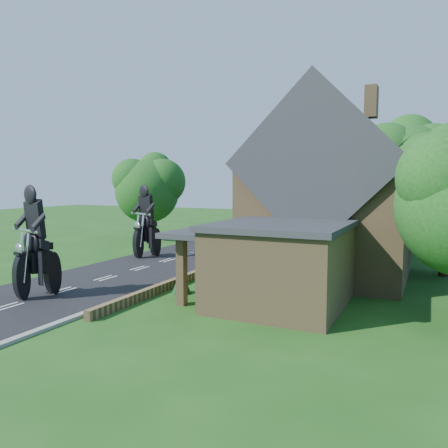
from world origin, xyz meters
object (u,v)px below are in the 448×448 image
at_px(annex, 278,263).
at_px(motorcycle_lead, 38,281).
at_px(motorcycle_follow, 147,246).
at_px(house, 330,196).
at_px(garden_wall, 219,265).

height_order(annex, motorcycle_lead, annex).
bearing_deg(motorcycle_lead, motorcycle_follow, -63.78).
xyz_separation_m(house, annex, (-0.62, -6.80, -2.58)).
distance_m(garden_wall, house, 7.52).
bearing_deg(garden_wall, motorcycle_follow, 166.52).
xyz_separation_m(garden_wall, house, (6.19, 1.00, 4.14)).
bearing_deg(motorcycle_lead, annex, -144.28).
bearing_deg(motorcycle_lead, house, -119.41).
relative_size(garden_wall, house, 2.15).
bearing_deg(house, annex, -95.24).
bearing_deg(garden_wall, house, 9.17).
relative_size(motorcycle_lead, motorcycle_follow, 1.01).
height_order(house, motorcycle_follow, house).
bearing_deg(garden_wall, annex, -46.16).
distance_m(garden_wall, motorcycle_lead, 10.30).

